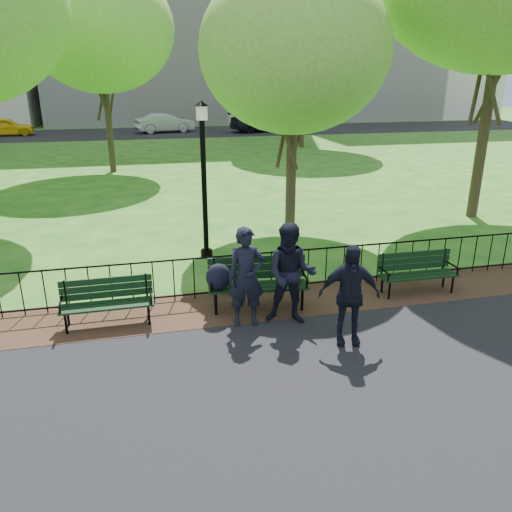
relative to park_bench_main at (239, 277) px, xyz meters
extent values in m
plane|color=#1D631A|center=(0.62, -1.33, -0.68)|extent=(120.00, 120.00, 0.00)
cube|color=black|center=(0.62, -4.73, -0.68)|extent=(60.00, 9.20, 0.01)
cube|color=#361F16|center=(0.62, 0.17, -0.67)|extent=(60.00, 1.60, 0.01)
cube|color=black|center=(0.62, 33.67, -0.68)|extent=(70.00, 9.00, 0.01)
cylinder|color=black|center=(0.62, 0.67, 0.20)|extent=(24.00, 0.04, 0.04)
cylinder|color=black|center=(0.62, 0.67, -0.56)|extent=(24.00, 0.04, 0.04)
cylinder|color=black|center=(0.62, 0.67, -0.23)|extent=(0.02, 0.02, 0.90)
cube|color=white|center=(26.62, 46.67, 11.32)|extent=(20.00, 15.00, 24.00)
cube|color=black|center=(0.37, -0.05, -0.21)|extent=(1.95, 0.73, 0.04)
cube|color=black|center=(0.40, 0.22, 0.16)|extent=(1.89, 0.26, 0.47)
cylinder|color=black|center=(-0.47, -0.14, -0.45)|extent=(0.05, 0.05, 0.47)
cylinder|color=black|center=(1.16, -0.34, -0.45)|extent=(0.05, 0.05, 0.47)
cylinder|color=black|center=(-0.43, 0.24, -0.45)|extent=(0.05, 0.05, 0.47)
cylinder|color=black|center=(1.21, 0.04, -0.45)|extent=(0.05, 0.05, 0.47)
cylinder|color=black|center=(-0.52, 0.06, -0.02)|extent=(0.11, 0.59, 0.04)
cylinder|color=black|center=(1.26, -0.16, -0.02)|extent=(0.11, 0.59, 0.04)
ellipsoid|color=black|center=(-0.40, -0.07, 0.07)|extent=(0.50, 0.38, 0.51)
cube|color=black|center=(-2.42, -0.10, -0.28)|extent=(1.63, 0.45, 0.04)
cube|color=black|center=(-2.42, 0.13, 0.04)|extent=(1.63, 0.05, 0.41)
cylinder|color=black|center=(-3.12, -0.27, -0.48)|extent=(0.05, 0.05, 0.41)
cylinder|color=black|center=(-1.71, -0.26, -0.48)|extent=(0.05, 0.05, 0.41)
cylinder|color=black|center=(-3.13, 0.05, -0.48)|extent=(0.05, 0.05, 0.41)
cylinder|color=black|center=(-1.71, 0.07, -0.48)|extent=(0.05, 0.05, 0.41)
cylinder|color=black|center=(-3.19, -0.11, -0.11)|extent=(0.04, 0.51, 0.04)
cylinder|color=black|center=(-1.65, -0.10, -0.11)|extent=(0.04, 0.51, 0.04)
cube|color=black|center=(3.74, -0.10, -0.28)|extent=(1.64, 0.47, 0.04)
cube|color=black|center=(3.75, 0.13, 0.04)|extent=(1.63, 0.06, 0.41)
cylinder|color=black|center=(3.03, -0.25, -0.48)|extent=(0.05, 0.05, 0.41)
cylinder|color=black|center=(4.45, -0.28, -0.48)|extent=(0.05, 0.05, 0.41)
cylinder|color=black|center=(3.04, 0.07, -0.48)|extent=(0.05, 0.05, 0.41)
cylinder|color=black|center=(4.45, 0.05, -0.48)|extent=(0.05, 0.05, 0.41)
cylinder|color=black|center=(2.97, -0.09, -0.11)|extent=(0.05, 0.51, 0.04)
cylinder|color=black|center=(4.51, -0.12, -0.11)|extent=(0.05, 0.51, 0.04)
cylinder|color=black|center=(-0.18, 3.21, -0.60)|extent=(0.29, 0.29, 0.17)
cylinder|color=black|center=(-0.18, 3.21, 1.00)|extent=(0.13, 0.13, 3.37)
cube|color=beige|center=(-0.18, 3.21, 2.79)|extent=(0.23, 0.23, 0.32)
cone|color=black|center=(-0.18, 3.21, 3.00)|extent=(0.34, 0.34, 0.13)
cylinder|color=#2D2116|center=(2.54, 4.93, 0.82)|extent=(0.29, 0.29, 3.00)
ellipsoid|color=#679F2F|center=(2.54, 4.93, 4.22)|extent=(5.06, 5.06, 4.30)
cylinder|color=#2D2116|center=(8.72, 5.04, 1.65)|extent=(0.34, 0.34, 4.67)
cylinder|color=#2D2116|center=(-2.82, 16.16, 1.24)|extent=(0.29, 0.29, 3.85)
ellipsoid|color=#679F2F|center=(-2.82, 16.16, 5.60)|extent=(6.48, 6.48, 5.51)
cylinder|color=#2D2116|center=(8.74, 22.57, 1.72)|extent=(0.31, 0.31, 4.81)
ellipsoid|color=#679F2F|center=(8.74, 22.57, 7.16)|extent=(8.10, 8.10, 6.88)
imported|color=black|center=(0.02, -0.59, 0.23)|extent=(0.69, 0.49, 1.81)
imported|color=black|center=(0.80, -0.72, 0.26)|extent=(1.02, 0.76, 1.87)
imported|color=black|center=(1.52, -1.64, 0.19)|extent=(1.08, 0.62, 1.73)
imported|color=yellow|center=(-11.21, 33.91, 0.01)|extent=(4.18, 2.13, 1.36)
imported|color=#AEB1B6|center=(0.73, 33.57, 0.09)|extent=(4.89, 2.65, 1.53)
imported|color=black|center=(8.67, 32.48, 0.13)|extent=(5.87, 3.37, 1.60)
camera|label=1|loc=(-1.71, -8.57, 3.56)|focal=35.00mm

